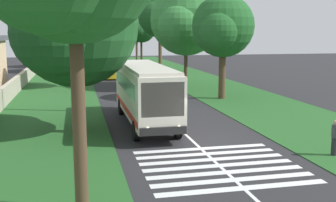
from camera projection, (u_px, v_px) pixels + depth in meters
ground at (195, 143)px, 21.70m from camera, size 160.00×160.00×0.00m
grass_verge_left at (50, 102)px, 34.37m from camera, size 120.00×8.00×0.04m
grass_verge_right at (235, 95)px, 37.90m from camera, size 120.00×8.00×0.04m
centre_line at (147, 98)px, 36.14m from camera, size 110.00×0.16×0.01m
coach_bus at (145, 91)px, 25.81m from camera, size 11.16×2.62×3.73m
zebra_crossing at (219, 165)px, 18.01m from camera, size 5.85×6.80×0.01m
trailing_car_0 at (148, 80)px, 44.18m from camera, size 4.30×1.78×1.43m
trailing_car_1 at (110, 73)px, 51.31m from camera, size 4.30×1.78×1.43m
trailing_car_2 at (130, 66)px, 61.63m from camera, size 4.30×1.78×1.43m
trailing_car_3 at (122, 63)px, 68.30m from camera, size 4.30×1.78×1.43m
trailing_minibus_0 at (99, 55)px, 75.12m from camera, size 6.00×2.14×2.53m
roadside_tree_left_0 at (72, 27)px, 23.04m from camera, size 8.60×7.14×9.78m
roadside_tree_left_2 at (71, 27)px, 59.43m from camera, size 6.98×5.54×9.44m
roadside_tree_left_3 at (79, 30)px, 42.49m from camera, size 6.06×5.11×8.60m
roadside_tree_left_4 at (78, 23)px, 67.82m from camera, size 7.77×6.44×10.53m
roadside_tree_right_0 at (159, 17)px, 60.34m from camera, size 8.49×6.68×11.46m
roadside_tree_right_1 at (136, 29)px, 82.84m from camera, size 5.86×5.26×9.11m
roadside_tree_right_2 at (221, 28)px, 35.11m from camera, size 6.44×5.33×8.90m
roadside_tree_right_3 at (184, 21)px, 42.23m from camera, size 8.49×7.35×10.64m
roadside_tree_right_4 at (141, 28)px, 71.74m from camera, size 5.83×5.21×9.07m
utility_pole at (82, 49)px, 29.48m from camera, size 0.24×1.40×8.78m
roadside_wall at (15, 86)px, 38.33m from camera, size 70.00×0.40×1.49m
pedestrian at (335, 137)px, 19.27m from camera, size 0.34×0.34×1.69m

